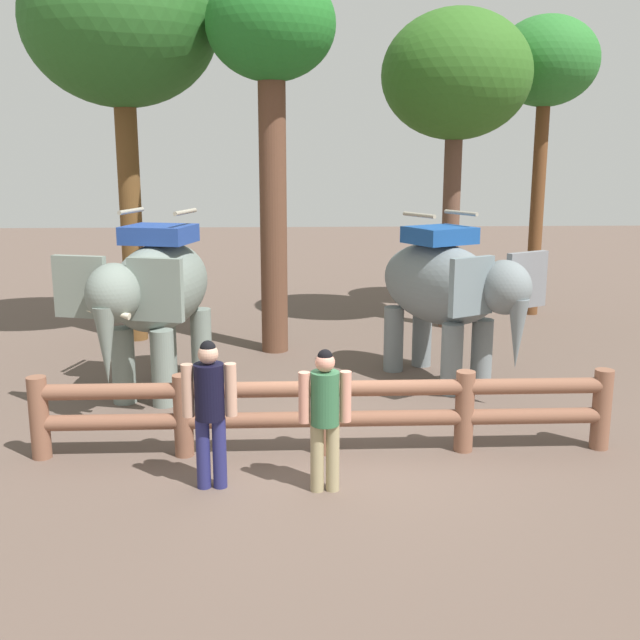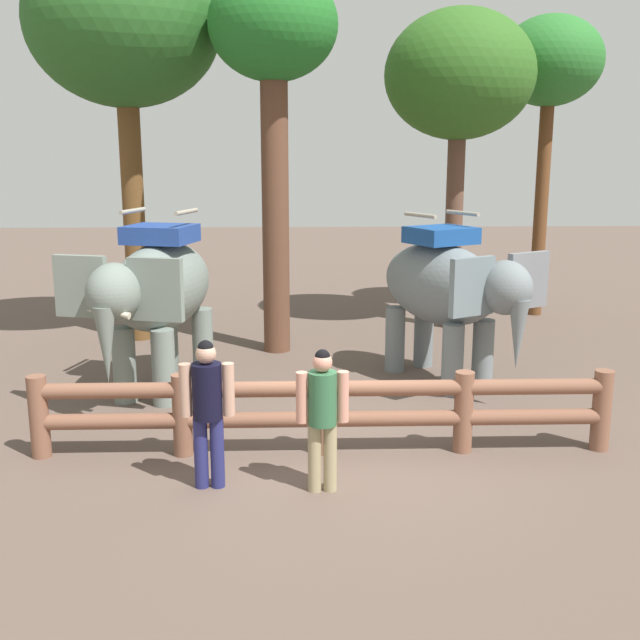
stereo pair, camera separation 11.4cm
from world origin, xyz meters
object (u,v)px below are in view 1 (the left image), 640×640
object	(u,v)px
elephant_center	(446,289)
tree_back_center	(546,68)
elephant_near_left	(156,292)
tourist_man_in_blue	(210,404)
tourist_woman_in_black	(325,410)
tree_far_right	(121,26)
tree_deep_back	(456,78)
tree_far_left	(271,46)
log_fence	(325,407)

from	to	relation	value
elephant_center	tree_back_center	size ratio (longest dim) A/B	0.49
elephant_near_left	tourist_man_in_blue	world-z (taller)	elephant_near_left
tourist_woman_in_black	tree_far_right	size ratio (longest dim) A/B	0.21
tree_back_center	tree_deep_back	world-z (taller)	tree_back_center
elephant_near_left	tree_far_left	xyz separation A→B (m)	(1.78, 2.54, 3.95)
elephant_near_left	tree_far_right	size ratio (longest dim) A/B	0.45
tree_far_left	tree_deep_back	bearing A→B (deg)	26.77
tourist_woman_in_black	tree_deep_back	xyz separation A→B (m)	(3.08, 8.09, 4.26)
tourist_man_in_blue	tree_back_center	bearing A→B (deg)	54.29
elephant_center	tourist_man_in_blue	world-z (taller)	elephant_center
tree_back_center	elephant_center	bearing A→B (deg)	-120.87
log_fence	tree_far_right	xyz separation A→B (m)	(-3.55, 6.14, 5.43)
elephant_center	tourist_woman_in_black	world-z (taller)	elephant_center
tree_deep_back	tourist_man_in_blue	bearing A→B (deg)	-118.70
elephant_center	tree_far_left	world-z (taller)	tree_far_left
elephant_near_left	tourist_woman_in_black	bearing A→B (deg)	-56.32
elephant_near_left	tourist_man_in_blue	size ratio (longest dim) A/B	2.00
elephant_near_left	tree_far_left	bearing A→B (deg)	54.97
elephant_near_left	tourist_man_in_blue	bearing A→B (deg)	-71.73
log_fence	tree_far_right	size ratio (longest dim) A/B	0.95
tree_far_right	log_fence	bearing A→B (deg)	-60.01
tourist_woman_in_black	tree_far_right	distance (m)	9.51
tree_back_center	tree_deep_back	xyz separation A→B (m)	(-2.26, -1.25, -0.35)
log_fence	elephant_near_left	world-z (taller)	elephant_near_left
tree_far_left	tree_far_right	size ratio (longest dim) A/B	0.90
elephant_center	tree_far_right	distance (m)	7.89
log_fence	tree_far_right	world-z (taller)	tree_far_right
tourist_woman_in_black	tree_deep_back	size ratio (longest dim) A/B	0.25
tree_far_right	tree_deep_back	xyz separation A→B (m)	(6.57, 0.86, -0.83)
tree_back_center	tree_deep_back	size ratio (longest dim) A/B	1.01
tree_back_center	tree_deep_back	bearing A→B (deg)	-151.12
log_fence	tree_deep_back	xyz separation A→B (m)	(3.02, 7.00, 4.61)
elephant_center	tree_back_center	distance (m)	7.35
tree_deep_back	tree_back_center	bearing A→B (deg)	28.88
tourist_woman_in_black	tourist_man_in_blue	distance (m)	1.29
log_fence	tree_deep_back	world-z (taller)	tree_deep_back
tree_far_right	tourist_woman_in_black	bearing A→B (deg)	-64.23
tourist_woman_in_black	tree_deep_back	distance (m)	9.65
log_fence	elephant_near_left	bearing A→B (deg)	134.11
tourist_woman_in_black	tree_back_center	world-z (taller)	tree_back_center
log_fence	tree_far_left	xyz separation A→B (m)	(-0.71, 5.12, 4.96)
elephant_center	tree_far_left	bearing A→B (deg)	142.48
elephant_near_left	tree_back_center	distance (m)	10.40
elephant_near_left	elephant_center	xyz separation A→B (m)	(4.61, 0.37, -0.05)
elephant_near_left	tourist_woman_in_black	distance (m)	4.45
elephant_center	tourist_man_in_blue	size ratio (longest dim) A/B	1.90
elephant_near_left	tree_deep_back	bearing A→B (deg)	38.74
tourist_man_in_blue	tree_deep_back	size ratio (longest dim) A/B	0.26
tree_far_left	log_fence	bearing A→B (deg)	-82.06
elephant_center	tree_far_right	xyz separation A→B (m)	(-5.66, 3.20, 4.47)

